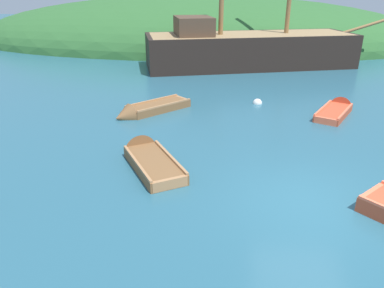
% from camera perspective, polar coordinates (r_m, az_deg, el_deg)
% --- Properties ---
extents(ground_plane, '(120.00, 120.00, 0.00)m').
position_cam_1_polar(ground_plane, '(9.89, 17.43, -8.57)').
color(ground_plane, '#285B70').
extents(shore_hill, '(42.91, 20.88, 8.32)m').
position_cam_1_polar(shore_hill, '(37.02, 0.61, 15.46)').
color(shore_hill, '#2D602D').
rests_on(shore_hill, ground).
extents(sailing_ship, '(16.03, 7.61, 12.65)m').
position_cam_1_polar(sailing_ship, '(25.42, 8.51, 13.51)').
color(sailing_ship, black).
rests_on(sailing_ship, ground).
extents(rowboat_outer_right, '(2.26, 3.16, 0.92)m').
position_cam_1_polar(rowboat_outer_right, '(17.02, 21.28, 4.72)').
color(rowboat_outer_right, '#C64C2D').
rests_on(rowboat_outer_right, ground).
extents(rowboat_portside, '(2.60, 3.34, 1.05)m').
position_cam_1_polar(rowboat_portside, '(11.50, -6.75, -2.33)').
color(rowboat_portside, brown).
rests_on(rowboat_portside, ground).
extents(rowboat_center, '(3.12, 3.23, 0.96)m').
position_cam_1_polar(rowboat_center, '(15.97, -6.77, 5.11)').
color(rowboat_center, brown).
rests_on(rowboat_center, ground).
extents(buoy_white, '(0.43, 0.43, 0.43)m').
position_cam_1_polar(buoy_white, '(17.47, 9.98, 6.17)').
color(buoy_white, white).
rests_on(buoy_white, ground).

